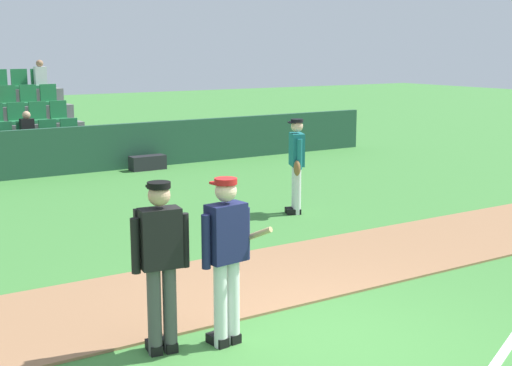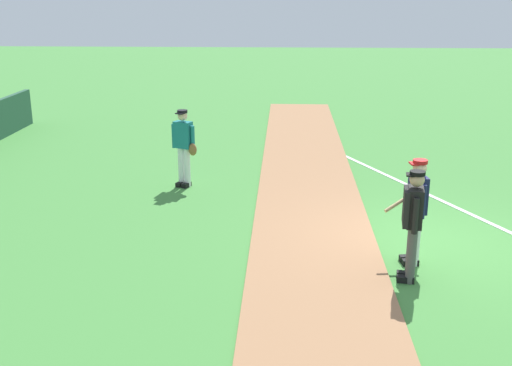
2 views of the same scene
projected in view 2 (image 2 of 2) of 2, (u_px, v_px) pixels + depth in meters
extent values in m
plane|color=#42843A|center=(430.00, 245.00, 10.95)|extent=(80.00, 80.00, 0.00)
cube|color=#9E704C|center=(314.00, 242.00, 11.04)|extent=(28.00, 2.24, 0.03)
cube|color=white|center=(423.00, 192.00, 13.79)|extent=(10.91, 5.18, 0.01)
cylinder|color=white|center=(416.00, 239.00, 10.01)|extent=(0.14, 0.14, 0.90)
cylinder|color=white|center=(413.00, 236.00, 10.17)|extent=(0.14, 0.14, 0.90)
cube|color=black|center=(410.00, 262.00, 10.13)|extent=(0.15, 0.27, 0.10)
cube|color=black|center=(407.00, 258.00, 10.28)|extent=(0.15, 0.27, 0.10)
cube|color=#191E47|center=(418.00, 194.00, 9.87)|extent=(0.42, 0.27, 0.60)
cylinder|color=#191E47|center=(423.00, 202.00, 9.65)|extent=(0.09, 0.09, 0.55)
cylinder|color=#191E47|center=(413.00, 192.00, 10.12)|extent=(0.09, 0.09, 0.55)
sphere|color=beige|center=(420.00, 168.00, 9.74)|extent=(0.22, 0.22, 0.22)
cylinder|color=#B21919|center=(420.00, 162.00, 9.71)|extent=(0.23, 0.23, 0.06)
cube|color=#B21919|center=(414.00, 164.00, 9.71)|extent=(0.19, 0.14, 0.02)
cylinder|color=tan|center=(406.00, 198.00, 10.14)|extent=(0.38, 0.75, 0.41)
cylinder|color=#4C4C4C|center=(411.00, 256.00, 9.41)|extent=(0.14, 0.14, 0.90)
cylinder|color=#4C4C4C|center=(411.00, 251.00, 9.56)|extent=(0.14, 0.14, 0.90)
cube|color=black|center=(405.00, 279.00, 9.54)|extent=(0.16, 0.27, 0.10)
cube|color=black|center=(405.00, 275.00, 9.69)|extent=(0.16, 0.27, 0.10)
cube|color=black|center=(415.00, 207.00, 9.26)|extent=(0.43, 0.27, 0.60)
cylinder|color=black|center=(416.00, 216.00, 9.04)|extent=(0.09, 0.09, 0.55)
cylinder|color=black|center=(414.00, 205.00, 9.51)|extent=(0.09, 0.09, 0.55)
sphere|color=tan|center=(417.00, 180.00, 9.13)|extent=(0.22, 0.22, 0.22)
cylinder|color=black|center=(418.00, 173.00, 9.10)|extent=(0.23, 0.23, 0.06)
cube|color=black|center=(410.00, 175.00, 9.13)|extent=(0.20, 0.14, 0.02)
cube|color=black|center=(406.00, 207.00, 9.28)|extent=(0.45, 0.14, 0.56)
cylinder|color=white|center=(187.00, 167.00, 14.11)|extent=(0.14, 0.14, 0.90)
cylinder|color=white|center=(181.00, 167.00, 14.18)|extent=(0.14, 0.14, 0.90)
cube|color=black|center=(186.00, 185.00, 14.17)|extent=(0.29, 0.21, 0.10)
cube|color=black|center=(180.00, 184.00, 14.24)|extent=(0.29, 0.21, 0.10)
cube|color=#197075|center=(183.00, 135.00, 13.92)|extent=(0.36, 0.45, 0.60)
cylinder|color=#197075|center=(193.00, 138.00, 13.83)|extent=(0.09, 0.09, 0.55)
cylinder|color=#197075|center=(174.00, 136.00, 14.04)|extent=(0.09, 0.09, 0.55)
sphere|color=beige|center=(182.00, 116.00, 13.79)|extent=(0.22, 0.22, 0.22)
cylinder|color=black|center=(182.00, 111.00, 13.76)|extent=(0.23, 0.23, 0.06)
cube|color=black|center=(180.00, 113.00, 13.69)|extent=(0.18, 0.21, 0.02)
ellipsoid|color=brown|center=(193.00, 150.00, 13.85)|extent=(0.19, 0.23, 0.28)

